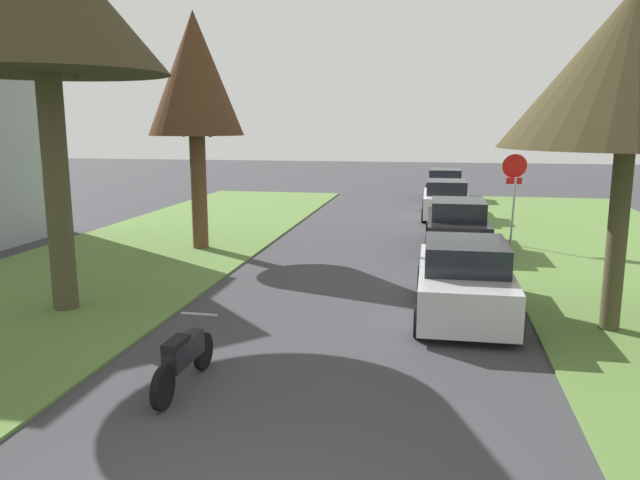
# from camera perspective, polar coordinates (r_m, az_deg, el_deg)

# --- Properties ---
(stop_sign_far) EXTENTS (0.81, 0.62, 2.93)m
(stop_sign_far) POSITION_cam_1_polar(r_m,az_deg,el_deg) (20.52, 17.52, 5.38)
(stop_sign_far) COLOR #9EA0A5
(stop_sign_far) RESTS_ON grass_verge_right
(street_tree_right_mid_a) EXTENTS (4.56, 4.56, 6.27)m
(street_tree_right_mid_a) POSITION_cam_1_polar(r_m,az_deg,el_deg) (12.57, 26.94, 14.00)
(street_tree_right_mid_a) COLOR #464229
(street_tree_right_mid_a) RESTS_ON grass_verge_right
(street_tree_left_mid_a) EXTENTS (4.78, 4.78, 7.73)m
(street_tree_left_mid_a) POSITION_cam_1_polar(r_m,az_deg,el_deg) (13.90, -24.31, 19.56)
(street_tree_left_mid_a) COLOR #45432A
(street_tree_left_mid_a) RESTS_ON grass_verge_left
(street_tree_left_mid_b) EXTENTS (2.88, 2.88, 7.15)m
(street_tree_left_mid_b) POSITION_cam_1_polar(r_m,az_deg,el_deg) (19.47, -11.51, 14.57)
(street_tree_left_mid_b) COLOR brown
(street_tree_left_mid_b) RESTS_ON grass_verge_left
(parked_sedan_silver) EXTENTS (1.97, 4.41, 1.57)m
(parked_sedan_silver) POSITION_cam_1_polar(r_m,az_deg,el_deg) (13.08, 13.17, -3.61)
(parked_sedan_silver) COLOR #BCBCC1
(parked_sedan_silver) RESTS_ON ground
(parked_sedan_black) EXTENTS (1.97, 4.41, 1.57)m
(parked_sedan_black) POSITION_cam_1_polar(r_m,az_deg,el_deg) (19.81, 12.57, 1.25)
(parked_sedan_black) COLOR black
(parked_sedan_black) RESTS_ON ground
(parked_sedan_white) EXTENTS (1.97, 4.41, 1.57)m
(parked_sedan_white) POSITION_cam_1_polar(r_m,az_deg,el_deg) (26.43, 11.55, 3.62)
(parked_sedan_white) COLOR white
(parked_sedan_white) RESTS_ON ground
(parked_sedan_navy) EXTENTS (1.97, 4.41, 1.57)m
(parked_sedan_navy) POSITION_cam_1_polar(r_m,az_deg,el_deg) (32.88, 11.42, 4.99)
(parked_sedan_navy) COLOR navy
(parked_sedan_navy) RESTS_ON ground
(parked_motorcycle) EXTENTS (0.60, 2.05, 0.97)m
(parked_motorcycle) POSITION_cam_1_polar(r_m,az_deg,el_deg) (9.54, -12.51, -10.53)
(parked_motorcycle) COLOR black
(parked_motorcycle) RESTS_ON ground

